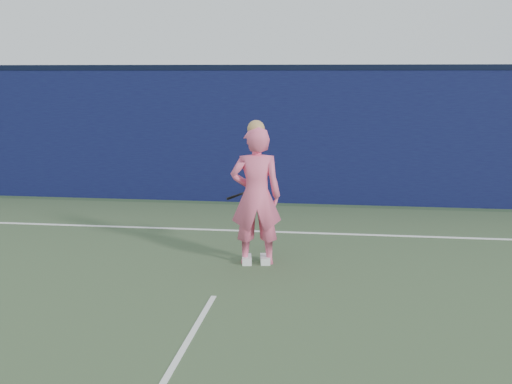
# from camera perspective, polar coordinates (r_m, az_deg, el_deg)

# --- Properties ---
(ground) EXTENTS (80.00, 80.00, 0.00)m
(ground) POSITION_cam_1_polar(r_m,az_deg,el_deg) (6.31, -5.60, -12.35)
(ground) COLOR #2D472C
(ground) RESTS_ON ground
(backstop_wall) EXTENTS (24.00, 0.40, 2.50)m
(backstop_wall) POSITION_cam_1_polar(r_m,az_deg,el_deg) (12.29, 1.24, 4.94)
(backstop_wall) COLOR #0D0E39
(backstop_wall) RESTS_ON ground
(wall_cap) EXTENTS (24.00, 0.42, 0.10)m
(wall_cap) POSITION_cam_1_polar(r_m,az_deg,el_deg) (12.23, 1.26, 11.02)
(wall_cap) COLOR black
(wall_cap) RESTS_ON backstop_wall
(player) EXTENTS (0.71, 0.53, 1.87)m
(player) POSITION_cam_1_polar(r_m,az_deg,el_deg) (8.21, -0.00, -0.33)
(player) COLOR #F86089
(player) RESTS_ON ground
(racket) EXTENTS (0.53, 0.29, 0.31)m
(racket) POSITION_cam_1_polar(r_m,az_deg,el_deg) (8.68, -0.12, 0.18)
(racket) COLOR black
(racket) RESTS_ON ground
(court_lines) EXTENTS (11.00, 12.04, 0.01)m
(court_lines) POSITION_cam_1_polar(r_m,az_deg,el_deg) (6.02, -6.34, -13.44)
(court_lines) COLOR white
(court_lines) RESTS_ON court_surface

